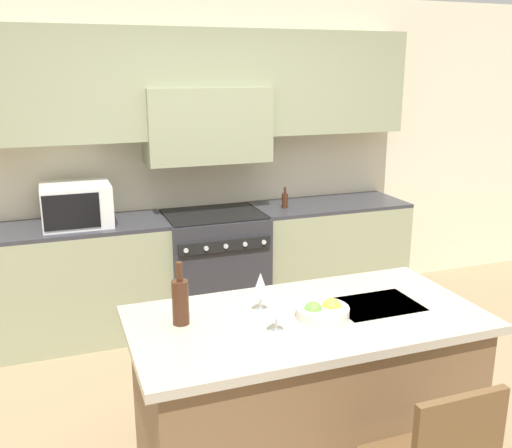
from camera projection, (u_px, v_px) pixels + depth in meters
ground_plane at (299, 439)px, 3.33m from camera, size 10.00×10.00×0.00m
back_cabinetry at (203, 130)px, 4.78m from camera, size 10.00×0.46×2.70m
back_counter at (213, 266)px, 4.85m from camera, size 3.52×0.62×0.94m
range_stove at (214, 267)px, 4.83m from camera, size 0.81×0.70×0.94m
microwave at (76, 205)px, 4.33m from camera, size 0.51×0.45×0.32m
kitchen_island at (305, 394)px, 2.98m from camera, size 1.77×0.89×0.90m
wine_bottle at (180, 301)px, 2.74m from camera, size 0.08×0.08×0.32m
wine_glass_near at (276, 305)px, 2.64m from camera, size 0.08×0.08×0.21m
wine_glass_far at (260, 285)px, 2.87m from camera, size 0.08×0.08×0.21m
fruit_bowl at (323, 311)px, 2.83m from camera, size 0.27×0.27×0.10m
oil_bottle_on_counter at (285, 200)px, 4.88m from camera, size 0.05×0.05×0.18m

